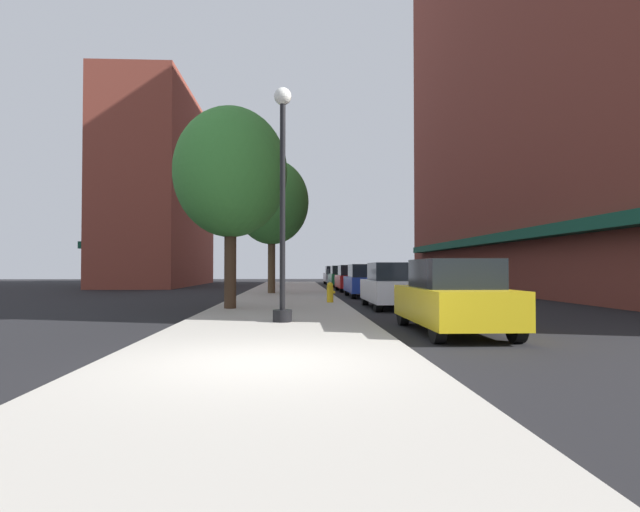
{
  "coord_description": "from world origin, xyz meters",
  "views": [
    {
      "loc": [
        0.48,
        -7.46,
        1.46
      ],
      "look_at": [
        1.52,
        14.62,
        1.98
      ],
      "focal_mm": 28.93,
      "sensor_mm": 36.0,
      "label": 1
    }
  ],
  "objects_px": {
    "fire_hydrant": "(330,292)",
    "car_silver": "(334,275)",
    "tree_mid": "(231,173)",
    "lamppost": "(283,199)",
    "car_blue": "(365,281)",
    "car_red": "(351,279)",
    "car_white": "(392,286)",
    "tree_near": "(272,202)",
    "car_green": "(341,277)",
    "parking_meter_near": "(328,279)",
    "car_yellow": "(453,297)"
  },
  "relations": [
    {
      "from": "car_blue",
      "to": "car_silver",
      "type": "distance_m",
      "value": 20.83
    },
    {
      "from": "tree_near",
      "to": "car_green",
      "type": "distance_m",
      "value": 13.21
    },
    {
      "from": "car_yellow",
      "to": "car_green",
      "type": "distance_m",
      "value": 28.07
    },
    {
      "from": "fire_hydrant",
      "to": "car_yellow",
      "type": "xyz_separation_m",
      "value": [
        2.17,
        -8.8,
        0.29
      ]
    },
    {
      "from": "tree_near",
      "to": "car_silver",
      "type": "relative_size",
      "value": 1.69
    },
    {
      "from": "fire_hydrant",
      "to": "car_silver",
      "type": "xyz_separation_m",
      "value": [
        2.17,
        26.57,
        0.29
      ]
    },
    {
      "from": "car_white",
      "to": "car_blue",
      "type": "xyz_separation_m",
      "value": [
        0.0,
        7.32,
        0.0
      ]
    },
    {
      "from": "car_silver",
      "to": "car_yellow",
      "type": "bearing_deg",
      "value": -88.26
    },
    {
      "from": "parking_meter_near",
      "to": "car_green",
      "type": "bearing_deg",
      "value": 82.16
    },
    {
      "from": "car_white",
      "to": "parking_meter_near",
      "type": "bearing_deg",
      "value": 105.4
    },
    {
      "from": "parking_meter_near",
      "to": "tree_near",
      "type": "relative_size",
      "value": 0.18
    },
    {
      "from": "parking_meter_near",
      "to": "car_yellow",
      "type": "xyz_separation_m",
      "value": [
        1.95,
        -13.9,
        -0.14
      ]
    },
    {
      "from": "car_yellow",
      "to": "car_green",
      "type": "height_order",
      "value": "same"
    },
    {
      "from": "car_white",
      "to": "car_green",
      "type": "relative_size",
      "value": 1.0
    },
    {
      "from": "lamppost",
      "to": "car_red",
      "type": "distance_m",
      "value": 19.98
    },
    {
      "from": "fire_hydrant",
      "to": "car_yellow",
      "type": "height_order",
      "value": "car_yellow"
    },
    {
      "from": "car_blue",
      "to": "car_silver",
      "type": "xyz_separation_m",
      "value": [
        0.0,
        20.83,
        0.0
      ]
    },
    {
      "from": "fire_hydrant",
      "to": "car_red",
      "type": "bearing_deg",
      "value": 79.9
    },
    {
      "from": "car_yellow",
      "to": "car_silver",
      "type": "bearing_deg",
      "value": 92.22
    },
    {
      "from": "car_blue",
      "to": "car_red",
      "type": "distance_m",
      "value": 6.41
    },
    {
      "from": "fire_hydrant",
      "to": "lamppost",
      "type": "bearing_deg",
      "value": -103.02
    },
    {
      "from": "parking_meter_near",
      "to": "fire_hydrant",
      "type": "bearing_deg",
      "value": -92.42
    },
    {
      "from": "lamppost",
      "to": "tree_mid",
      "type": "relative_size",
      "value": 0.87
    },
    {
      "from": "car_silver",
      "to": "tree_near",
      "type": "bearing_deg",
      "value": -102.62
    },
    {
      "from": "tree_near",
      "to": "car_yellow",
      "type": "height_order",
      "value": "tree_near"
    },
    {
      "from": "parking_meter_near",
      "to": "car_silver",
      "type": "xyz_separation_m",
      "value": [
        1.95,
        21.47,
        -0.14
      ]
    },
    {
      "from": "car_white",
      "to": "car_red",
      "type": "xyz_separation_m",
      "value": [
        0.0,
        13.74,
        0.0
      ]
    },
    {
      "from": "parking_meter_near",
      "to": "tree_mid",
      "type": "height_order",
      "value": "tree_mid"
    },
    {
      "from": "parking_meter_near",
      "to": "car_red",
      "type": "bearing_deg",
      "value": 74.55
    },
    {
      "from": "fire_hydrant",
      "to": "car_white",
      "type": "xyz_separation_m",
      "value": [
        2.17,
        -1.58,
        0.29
      ]
    },
    {
      "from": "tree_mid",
      "to": "car_white",
      "type": "height_order",
      "value": "tree_mid"
    },
    {
      "from": "lamppost",
      "to": "car_red",
      "type": "height_order",
      "value": "lamppost"
    },
    {
      "from": "car_yellow",
      "to": "car_green",
      "type": "bearing_deg",
      "value": 92.22
    },
    {
      "from": "parking_meter_near",
      "to": "car_yellow",
      "type": "distance_m",
      "value": 14.04
    },
    {
      "from": "fire_hydrant",
      "to": "tree_mid",
      "type": "relative_size",
      "value": 0.12
    },
    {
      "from": "car_white",
      "to": "tree_near",
      "type": "bearing_deg",
      "value": 116.54
    },
    {
      "from": "car_green",
      "to": "car_silver",
      "type": "distance_m",
      "value": 7.3
    },
    {
      "from": "car_silver",
      "to": "fire_hydrant",
      "type": "bearing_deg",
      "value": -92.92
    },
    {
      "from": "lamppost",
      "to": "car_blue",
      "type": "xyz_separation_m",
      "value": [
        3.85,
        13.04,
        -2.39
      ]
    },
    {
      "from": "fire_hydrant",
      "to": "tree_mid",
      "type": "height_order",
      "value": "tree_mid"
    },
    {
      "from": "car_yellow",
      "to": "car_green",
      "type": "relative_size",
      "value": 1.0
    },
    {
      "from": "tree_mid",
      "to": "fire_hydrant",
      "type": "bearing_deg",
      "value": 39.04
    },
    {
      "from": "lamppost",
      "to": "car_silver",
      "type": "xyz_separation_m",
      "value": [
        3.85,
        33.87,
        -2.39
      ]
    },
    {
      "from": "car_white",
      "to": "car_silver",
      "type": "height_order",
      "value": "same"
    },
    {
      "from": "tree_mid",
      "to": "car_yellow",
      "type": "height_order",
      "value": "tree_mid"
    },
    {
      "from": "tree_mid",
      "to": "car_green",
      "type": "relative_size",
      "value": 1.57
    },
    {
      "from": "tree_mid",
      "to": "car_red",
      "type": "xyz_separation_m",
      "value": [
        5.71,
        15.03,
        -3.86
      ]
    },
    {
      "from": "car_white",
      "to": "tree_mid",
      "type": "bearing_deg",
      "value": -168.08
    },
    {
      "from": "lamppost",
      "to": "car_white",
      "type": "relative_size",
      "value": 1.37
    },
    {
      "from": "lamppost",
      "to": "car_green",
      "type": "relative_size",
      "value": 1.37
    }
  ]
}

